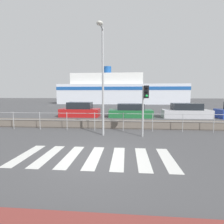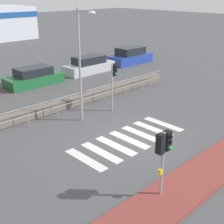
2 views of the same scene
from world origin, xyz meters
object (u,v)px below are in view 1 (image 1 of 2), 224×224
at_px(streetlamp, 102,69).
at_px(parked_car_green, 131,111).
at_px(traffic_light_far, 145,99).
at_px(ferry_boat, 119,91).
at_px(parked_car_silver, 186,112).
at_px(parked_car_red, 80,110).

height_order(streetlamp, parked_car_green, streetlamp).
xyz_separation_m(traffic_light_far, streetlamp, (-2.32, -0.12, 1.64)).
bearing_deg(ferry_boat, parked_car_silver, -72.67).
height_order(traffic_light_far, ferry_boat, ferry_boat).
bearing_deg(ferry_boat, parked_car_red, -96.88).
distance_m(parked_car_green, parked_car_silver, 5.44).
xyz_separation_m(streetlamp, ferry_boat, (-0.50, 32.73, -0.76)).
xyz_separation_m(parked_car_green, parked_car_silver, (5.44, 0.00, 0.03)).
relative_size(traffic_light_far, streetlamp, 0.47).
bearing_deg(parked_car_silver, parked_car_red, 180.00).
relative_size(ferry_boat, parked_car_red, 7.31).
height_order(traffic_light_far, parked_car_red, traffic_light_far).
bearing_deg(parked_car_red, parked_car_green, 0.00).
bearing_deg(parked_car_green, traffic_light_far, -85.84).
relative_size(streetlamp, parked_car_silver, 1.30).
relative_size(ferry_boat, parked_car_silver, 6.40).
bearing_deg(traffic_light_far, parked_car_silver, 58.80).
bearing_deg(parked_car_silver, parked_car_green, 180.00).
xyz_separation_m(traffic_light_far, parked_car_silver, (4.85, 8.01, -1.45)).
height_order(parked_car_green, parked_car_silver, parked_car_silver).
xyz_separation_m(parked_car_red, parked_car_green, (5.21, 0.00, -0.06)).
distance_m(streetlamp, parked_car_red, 9.36).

